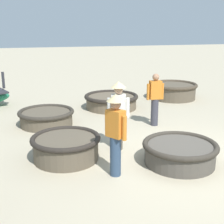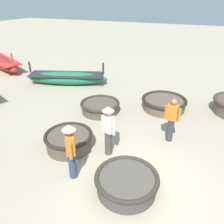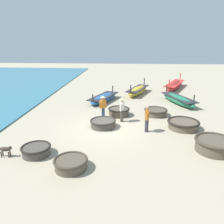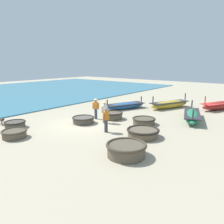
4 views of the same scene
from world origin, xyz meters
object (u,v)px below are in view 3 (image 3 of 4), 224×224
Objects in this scene: coracle_far_right at (183,124)px; dog at (6,149)px; coracle_beside_post at (156,112)px; fisherman_crouching at (122,108)px; fisherman_standing_left at (147,119)px; coracle_front_right at (71,163)px; long_boat_green_hull at (104,98)px; long_boat_blue_hull at (175,85)px; long_boat_white_hull at (178,100)px; coracle_far_left at (36,150)px; coracle_center at (119,111)px; fisherman_with_hat at (103,106)px; coracle_upturned at (103,123)px; long_boat_ochre_hull at (138,90)px; coracle_front_left at (215,145)px.

coracle_far_right is 2.86× the size of dog.
coracle_beside_post is 1.01× the size of fisherman_crouching.
coracle_far_right is 2.48m from fisherman_standing_left.
coracle_front_right is 10.89m from long_boat_green_hull.
long_boat_blue_hull reaches higher than long_boat_white_hull.
coracle_front_right reaches higher than coracle_far_left.
coracle_center is 7.36m from coracle_front_right.
fisherman_crouching reaches higher than long_boat_blue_hull.
long_boat_white_hull is (2.32, 3.24, 0.11)m from coracle_beside_post.
dog is at bearing -153.30° from fisherman_standing_left.
coracle_far_right is 1.33× the size of coracle_front_right.
fisherman_with_hat reaches higher than long_boat_green_hull.
coracle_upturned is 0.37× the size of long_boat_green_hull.
long_boat_white_hull reaches higher than long_boat_green_hull.
long_boat_white_hull is 0.98× the size of long_boat_ochre_hull.
long_boat_blue_hull is 12.37m from fisherman_crouching.
coracle_front_right is 12.59m from long_boat_white_hull.
coracle_upturned is (-5.82, 2.79, -0.08)m from coracle_front_left.
coracle_front_left is 6.97m from coracle_front_right.
coracle_far_right is (1.39, -2.44, 0.02)m from coracle_beside_post.
fisherman_standing_left is at bearing 144.80° from coracle_front_left.
coracle_far_left is at bearing -153.75° from coracle_far_right.
fisherman_standing_left is (-2.32, -0.69, 0.56)m from coracle_far_right.
coracle_center is at bearing 121.06° from fisherman_standing_left.
coracle_far_left is 0.31× the size of long_boat_white_hull.
coracle_front_left is 8.59m from long_boat_white_hull.
long_boat_green_hull is at bearing 95.53° from fisherman_with_hat.
long_boat_blue_hull reaches higher than coracle_center.
fisherman_with_hat is at bearing -123.74° from long_boat_blue_hull.
long_boat_ochre_hull is at bearing 70.25° from fisherman_with_hat.
fisherman_with_hat reaches higher than coracle_front_left.
dog reaches higher than coracle_far_right.
coracle_center is 1.50m from fisherman_with_hat.
long_boat_ochre_hull is 8.12m from fisherman_with_hat.
fisherman_standing_left reaches higher than coracle_far_left.
coracle_upturned is 1.71m from fisherman_crouching.
coracle_front_left reaches higher than dog.
long_boat_blue_hull is at bearing 65.29° from coracle_front_right.
coracle_upturned reaches higher than coracle_far_left.
coracle_far_left is 10.06m from long_boat_green_hull.
long_boat_ochre_hull is at bearing 67.23° from coracle_far_left.
fisherman_crouching is at bearing -148.18° from coracle_beside_post.
coracle_center reaches higher than dog.
coracle_front_left is at bearing 6.25° from coracle_far_left.
fisherman_standing_left is at bearing -117.05° from long_boat_white_hull.
long_boat_blue_hull reaches higher than coracle_far_left.
coracle_upturned is 2.39× the size of dog.
coracle_front_left reaches higher than coracle_beside_post.
coracle_front_right is at bearing -103.94° from long_boat_ochre_hull.
coracle_upturned is at bearing 44.06° from dog.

